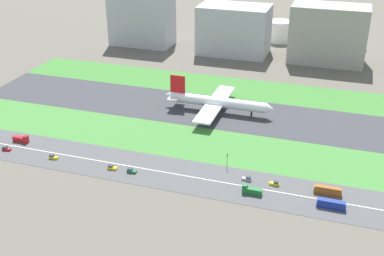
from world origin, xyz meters
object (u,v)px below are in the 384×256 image
car_6 (247,179)px  car_5 (275,183)px  bus_0 (328,191)px  truck_1 (251,191)px  fuel_tank_west (279,31)px  car_4 (131,171)px  truck_0 (21,139)px  car_0 (53,157)px  car_1 (6,149)px  airliner (216,102)px  hangar_building (234,30)px  car_2 (112,167)px  bus_1 (331,204)px  office_tower (328,34)px  traffic_light (227,160)px  terminal_building (142,16)px  fuel_tank_centre (320,35)px  fuel_tank_east (354,40)px

car_6 → car_5: same height
bus_0 → truck_1: truck_1 is taller
car_6 → fuel_tank_west: bearing=95.7°
car_5 → car_4: bearing=-171.2°
car_6 → car_4: same height
truck_0 → car_5: truck_0 is taller
car_0 → fuel_tank_west: fuel_tank_west is taller
car_1 → car_4: 68.21m
airliner → car_0: (-59.60, -78.00, -5.31)m
hangar_building → fuel_tank_west: bearing=57.4°
car_1 → car_2: 58.39m
bus_1 → bus_0: bearing=-78.2°
hangar_building → truck_0: bearing=-110.2°
car_2 → fuel_tank_west: (39.17, 237.00, 7.71)m
truck_0 → car_1: truck_0 is taller
car_2 → office_tower: bearing=-113.0°
bus_0 → traffic_light: (-46.44, 7.99, 2.47)m
airliner → bus_0: (68.87, -68.00, -4.41)m
car_1 → truck_0: bearing=-100.1°
car_6 → bus_0: bearing=-0.0°
bus_0 → car_1: bearing=-176.3°
traffic_light → terminal_building: terminal_building is taller
car_5 → truck_0: bearing=-180.0°
car_6 → bus_1: bearing=-15.1°
traffic_light → car_6: bearing=-35.0°
car_6 → office_tower: size_ratio=0.08×
bus_0 → fuel_tank_centre: (-23.71, 227.00, 6.01)m
car_2 → fuel_tank_centre: (73.24, 237.00, 6.91)m
terminal_building → office_tower: (148.58, 0.00, -2.51)m
car_6 → hangar_building: hangar_building is taller
traffic_light → hangar_building: hangar_building is taller
car_1 → fuel_tank_centre: 271.19m
hangar_building → fuel_tank_east: (89.51, 45.00, -12.32)m
bus_1 → fuel_tank_east: bearing=-90.2°
car_2 → traffic_light: size_ratio=0.61×
bus_1 → car_4: bearing=0.0°
bus_1 → car_6: bearing=-15.1°
terminal_building → fuel_tank_centre: size_ratio=2.48×
car_1 → car_0: same height
truck_0 → car_5: (130.95, 0.00, -0.75)m
car_2 → car_5: bearing=-172.3°
truck_0 → fuel_tank_east: (156.55, 227.00, 4.73)m
car_4 → truck_1: (56.17, -0.00, 0.75)m
airliner → car_2: airliner is taller
bus_1 → office_tower: bearing=-84.7°
bus_0 → truck_1: size_ratio=1.38×
fuel_tank_east → terminal_building: bearing=-164.9°
fuel_tank_west → fuel_tank_east: (60.77, 0.00, -2.23)m
car_2 → hangar_building: size_ratio=0.08×
truck_0 → fuel_tank_centre: size_ratio=0.41×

